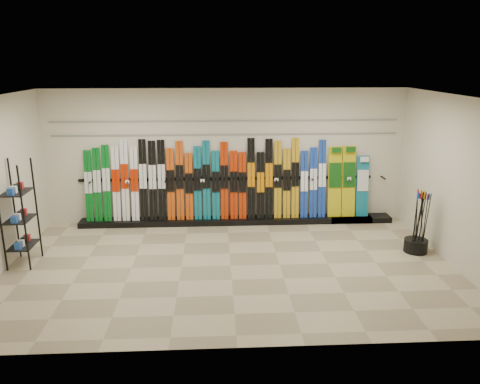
{
  "coord_description": "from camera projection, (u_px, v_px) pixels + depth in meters",
  "views": [
    {
      "loc": [
        -0.25,
        -7.76,
        3.6
      ],
      "look_at": [
        0.22,
        1.0,
        1.1
      ],
      "focal_mm": 35.0,
      "sensor_mm": 36.0,
      "label": 1
    }
  ],
  "objects": [
    {
      "name": "accessory_rack",
      "position": [
        19.0,
        214.0,
        8.3
      ],
      "size": [
        0.4,
        0.6,
        1.9
      ],
      "primitive_type": "cube",
      "color": "black",
      "rests_on": "floor"
    },
    {
      "name": "slatwall_rail_1",
      "position": [
        226.0,
        121.0,
        10.2
      ],
      "size": [
        7.6,
        0.02,
        0.03
      ],
      "primitive_type": "cube",
      "color": "gray",
      "rests_on": "back_wall"
    },
    {
      "name": "ski_poles",
      "position": [
        420.0,
        222.0,
        8.92
      ],
      "size": [
        0.32,
        0.41,
        1.18
      ],
      "color": "black",
      "rests_on": "pole_bin"
    },
    {
      "name": "slatwall_rail_0",
      "position": [
        226.0,
        134.0,
        10.28
      ],
      "size": [
        7.6,
        0.02,
        0.03
      ],
      "primitive_type": "cube",
      "color": "gray",
      "rests_on": "back_wall"
    },
    {
      "name": "pole_bin",
      "position": [
        416.0,
        246.0,
        9.04
      ],
      "size": [
        0.45,
        0.45,
        0.25
      ],
      "primitive_type": "cylinder",
      "color": "black",
      "rests_on": "floor"
    },
    {
      "name": "ski_rack_base",
      "position": [
        237.0,
        221.0,
        10.63
      ],
      "size": [
        8.0,
        0.4,
        0.12
      ],
      "primitive_type": "cube",
      "color": "black",
      "rests_on": "floor"
    },
    {
      "name": "right_wall",
      "position": [
        457.0,
        183.0,
        8.24
      ],
      "size": [
        0.0,
        5.0,
        5.0
      ],
      "primitive_type": "plane",
      "rotation": [
        1.57,
        0.0,
        -1.57
      ],
      "color": "beige",
      "rests_on": "floor"
    },
    {
      "name": "back_wall",
      "position": [
        226.0,
        157.0,
        10.44
      ],
      "size": [
        8.0,
        0.0,
        8.0
      ],
      "primitive_type": "plane",
      "rotation": [
        1.57,
        0.0,
        0.0
      ],
      "color": "beige",
      "rests_on": "floor"
    },
    {
      "name": "floor",
      "position": [
        231.0,
        266.0,
        8.45
      ],
      "size": [
        8.0,
        8.0,
        0.0
      ],
      "primitive_type": "plane",
      "color": "gray",
      "rests_on": "ground"
    },
    {
      "name": "skis",
      "position": [
        206.0,
        182.0,
        10.42
      ],
      "size": [
        5.37,
        0.27,
        1.8
      ],
      "color": "#08681B",
      "rests_on": "ski_rack_base"
    },
    {
      "name": "snowboards",
      "position": [
        348.0,
        183.0,
        10.61
      ],
      "size": [
        0.94,
        0.25,
        1.6
      ],
      "color": "gold",
      "rests_on": "ski_rack_base"
    },
    {
      "name": "ceiling",
      "position": [
        230.0,
        97.0,
        7.63
      ],
      "size": [
        8.0,
        8.0,
        0.0
      ],
      "primitive_type": "plane",
      "rotation": [
        3.14,
        0.0,
        0.0
      ],
      "color": "silver",
      "rests_on": "back_wall"
    }
  ]
}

